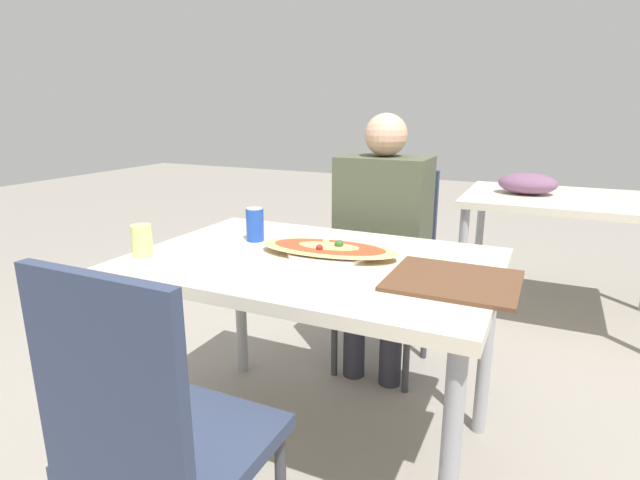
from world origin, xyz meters
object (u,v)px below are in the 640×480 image
at_px(chair_far_seated, 389,259).
at_px(pizza_main, 329,250).
at_px(soda_can, 255,225).
at_px(person_seated, 382,227).
at_px(chair_near_camera, 156,437).
at_px(dining_table, 314,279).
at_px(drink_glass, 142,241).

bearing_deg(chair_far_seated, pizza_main, 89.70).
bearing_deg(soda_can, person_seated, 57.19).
xyz_separation_m(chair_near_camera, person_seated, (0.07, 1.35, 0.18)).
height_order(dining_table, drink_glass, drink_glass).
xyz_separation_m(chair_far_seated, soda_can, (-0.33, -0.63, 0.27)).
bearing_deg(soda_can, chair_near_camera, -72.62).
height_order(person_seated, drink_glass, person_seated).
bearing_deg(pizza_main, drink_glass, -154.18).
bearing_deg(chair_near_camera, chair_far_seated, 87.34).
bearing_deg(chair_far_seated, drink_glass, 59.33).
xyz_separation_m(pizza_main, drink_glass, (-0.57, -0.27, 0.03)).
xyz_separation_m(chair_near_camera, drink_glass, (-0.50, 0.51, 0.26)).
bearing_deg(pizza_main, soda_can, 170.38).
xyz_separation_m(dining_table, pizza_main, (0.03, 0.05, 0.10)).
relative_size(person_seated, drink_glass, 11.09).
distance_m(dining_table, soda_can, 0.34).
xyz_separation_m(person_seated, drink_glass, (-0.57, -0.84, 0.08)).
bearing_deg(drink_glass, chair_far_seated, 59.33).
bearing_deg(chair_near_camera, person_seated, 87.11).
bearing_deg(person_seated, pizza_main, 89.64).
bearing_deg(drink_glass, chair_near_camera, -45.46).
relative_size(chair_far_seated, drink_glass, 8.70).
distance_m(chair_far_seated, soda_can, 0.76).
distance_m(soda_can, drink_glass, 0.41).
relative_size(person_seated, soda_can, 9.54).
xyz_separation_m(dining_table, person_seated, (0.04, 0.62, 0.05)).
distance_m(person_seated, pizza_main, 0.57).
distance_m(chair_far_seated, person_seated, 0.21).
bearing_deg(chair_near_camera, dining_table, 87.61).
height_order(pizza_main, drink_glass, drink_glass).
height_order(chair_near_camera, soda_can, chair_near_camera).
bearing_deg(soda_can, drink_glass, -125.94).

